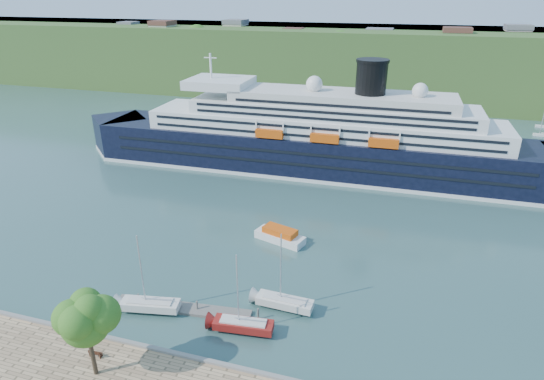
{
  "coord_description": "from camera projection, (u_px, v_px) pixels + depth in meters",
  "views": [
    {
      "loc": [
        22.13,
        -32.88,
        36.56
      ],
      "look_at": [
        3.29,
        30.0,
        7.64
      ],
      "focal_mm": 30.0,
      "sensor_mm": 36.0,
      "label": 1
    }
  ],
  "objects": [
    {
      "name": "sailboat_red",
      "position": [
        242.0,
        297.0,
        51.0
      ],
      "size": [
        7.9,
        2.96,
        9.97
      ],
      "primitive_type": null,
      "rotation": [
        0.0,
        0.0,
        0.11
      ],
      "color": "maroon",
      "rests_on": "ground"
    },
    {
      "name": "sailboat_white_far",
      "position": [
        285.0,
        275.0,
        54.8
      ],
      "size": [
        7.94,
        2.53,
        10.13
      ],
      "primitive_type": null,
      "rotation": [
        0.0,
        0.0,
        -0.05
      ],
      "color": "silver",
      "rests_on": "ground"
    },
    {
      "name": "sailboat_white_near",
      "position": [
        147.0,
        277.0,
        54.3
      ],
      "size": [
        8.25,
        3.65,
        10.3
      ],
      "primitive_type": null,
      "rotation": [
        0.0,
        0.0,
        0.19
      ],
      "color": "silver",
      "rests_on": "ground"
    },
    {
      "name": "promenade_tree",
      "position": [
        88.0,
        332.0,
        43.91
      ],
      "size": [
        6.35,
        6.35,
        10.52
      ],
      "primitive_type": null,
      "color": "#2A5817",
      "rests_on": "promenade"
    },
    {
      "name": "cruise_ship",
      "position": [
        313.0,
        116.0,
        96.16
      ],
      "size": [
        108.68,
        17.51,
        24.35
      ],
      "primitive_type": null,
      "rotation": [
        0.0,
        0.0,
        0.02
      ],
      "color": "black",
      "rests_on": "ground"
    },
    {
      "name": "far_hillside",
      "position": [
        351.0,
        61.0,
        171.64
      ],
      "size": [
        400.0,
        50.0,
        24.0
      ],
      "primitive_type": "cube",
      "color": "#304F1F",
      "rests_on": "ground"
    },
    {
      "name": "ground",
      "position": [
        164.0,
        357.0,
        49.38
      ],
      "size": [
        400.0,
        400.0,
        0.0
      ],
      "primitive_type": "plane",
      "color": "#284745",
      "rests_on": "ground"
    },
    {
      "name": "park_bench",
      "position": [
        96.0,
        353.0,
        47.96
      ],
      "size": [
        1.49,
        0.67,
        0.94
      ],
      "primitive_type": null,
      "rotation": [
        0.0,
        0.0,
        0.05
      ],
      "color": "#432213",
      "rests_on": "promenade"
    },
    {
      "name": "floating_pontoon",
      "position": [
        183.0,
        308.0,
        56.67
      ],
      "size": [
        17.54,
        3.92,
        0.39
      ],
      "primitive_type": null,
      "rotation": [
        0.0,
        0.0,
        0.1
      ],
      "color": "slate",
      "rests_on": "ground"
    },
    {
      "name": "tender_launch",
      "position": [
        280.0,
        235.0,
        71.83
      ],
      "size": [
        8.62,
        5.06,
        2.25
      ],
      "primitive_type": null,
      "rotation": [
        0.0,
        0.0,
        -0.3
      ],
      "color": "#D84E0C",
      "rests_on": "ground"
    },
    {
      "name": "quay_coping",
      "position": [
        162.0,
        350.0,
        48.74
      ],
      "size": [
        220.0,
        0.5,
        0.3
      ],
      "primitive_type": "cube",
      "color": "slate",
      "rests_on": "promenade"
    }
  ]
}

